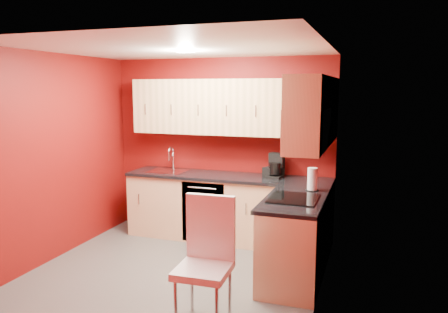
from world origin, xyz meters
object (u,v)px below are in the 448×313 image
Objects in this scene: sink at (168,169)px; paper_towel at (312,179)px; napkin_holder at (269,172)px; coffee_maker at (275,166)px; microwave at (307,129)px; dining_chair at (203,263)px.

paper_towel is (2.11, -0.54, 0.10)m from sink.
coffee_maker is at bearing -0.11° from napkin_holder.
microwave is 0.77m from paper_towel.
coffee_maker reaches higher than paper_towel.
sink is 1.61× the size of coffee_maker.
sink is 1.46m from napkin_holder.
sink reaches higher than napkin_holder.
paper_towel is at bearing 88.02° from microwave.
microwave is at bearing 56.73° from dining_chair.
coffee_maker is (1.54, 0.03, 0.13)m from sink.
microwave is 5.68× the size of napkin_holder.
microwave reaches higher than coffee_maker.
paper_towel is 1.83m from dining_chair.
sink is at bearing -178.68° from napkin_holder.
dining_chair is (-0.69, -1.15, -1.10)m from microwave.
coffee_maker is 2.25m from dining_chair.
sink reaches higher than dining_chair.
napkin_holder is at bearing 86.25° from dining_chair.
microwave is 1.31m from coffee_maker.
sink is (-2.09, 1.00, -0.72)m from microwave.
paper_towel reaches higher than napkin_holder.
sink is 0.46× the size of dining_chair.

